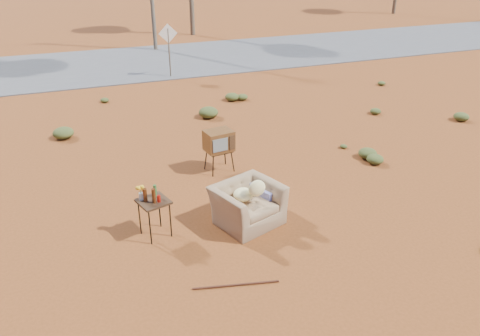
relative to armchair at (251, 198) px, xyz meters
name	(u,v)px	position (x,y,z in m)	size (l,w,h in m)	color
ground	(238,235)	(-0.46, -0.43, -0.52)	(140.00, 140.00, 0.00)	brown
highway	(124,64)	(-0.46, 14.57, -0.50)	(140.00, 7.00, 0.04)	#565659
armchair	(251,198)	(0.00, 0.00, 0.00)	(1.65, 1.38, 1.11)	#8C6D4C
tv_unit	(219,141)	(0.13, 2.43, 0.27)	(0.73, 0.62, 1.07)	black
side_table	(151,199)	(-2.00, 0.17, 0.29)	(0.68, 0.68, 1.10)	#382614
rusty_bar	(236,285)	(-1.01, -1.83, -0.50)	(0.04, 0.04, 1.47)	#522116
road_sign	(168,41)	(1.04, 11.57, 0.98)	(0.78, 0.06, 2.19)	brown
scrub_patch	(151,150)	(-1.28, 3.98, -0.38)	(17.49, 8.07, 0.33)	#404B20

